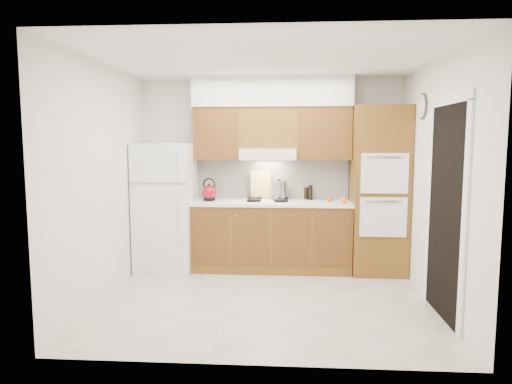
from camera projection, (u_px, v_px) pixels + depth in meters
The scene contains 26 objects.
floor at pixel (265, 299), 5.07m from camera, with size 3.60×3.60×0.00m, color #B8B0A1.
ceiling at pixel (266, 60), 4.77m from camera, with size 3.60×3.60×0.00m, color white.
wall_back at pixel (270, 173), 6.41m from camera, with size 3.60×0.02×2.60m, color silver.
wall_left at pixel (103, 182), 5.04m from camera, with size 0.02×3.00×2.60m, color silver.
wall_right at pixel (436, 184), 4.80m from camera, with size 0.02×3.00×2.60m, color silver.
fridge at pixel (166, 207), 6.19m from camera, with size 0.75×0.72×1.72m, color white.
base_cabinets at pixel (271, 237), 6.20m from camera, with size 2.11×0.60×0.90m, color brown.
countertop at pixel (271, 203), 6.14m from camera, with size 2.13×0.62×0.04m, color white.
backsplash at pixel (272, 179), 6.40m from camera, with size 2.11×0.03×0.56m, color white.
oven_cabinet at pixel (379, 190), 6.01m from camera, with size 0.70×0.65×2.20m, color brown.
upper_cab_left at pixel (218, 134), 6.23m from camera, with size 0.63×0.33×0.70m, color brown.
upper_cab_right at pixel (323, 133), 6.13m from camera, with size 0.73×0.33×0.70m, color brown.
range_hood at pixel (268, 154), 6.15m from camera, with size 0.75×0.45×0.15m, color silver.
upper_cab_over_hood at pixel (268, 128), 6.17m from camera, with size 0.75×0.33×0.55m, color brown.
soffit at pixel (272, 92), 6.10m from camera, with size 2.13×0.36×0.40m, color silver.
cooktop at pixel (268, 201), 6.16m from camera, with size 0.74×0.50×0.01m, color white.
doorway at pixel (445, 213), 4.48m from camera, with size 0.02×0.90×2.10m, color black.
wall_clock at pixel (423, 106), 5.25m from camera, with size 0.30×0.30×0.02m, color #3F3833.
kettle at pixel (209, 193), 6.18m from camera, with size 0.20×0.20×0.20m, color maroon.
cutting_board at pixel (261, 185), 6.33m from camera, with size 0.29×0.02×0.38m, color tan.
stock_pot at pixel (279, 190), 6.25m from camera, with size 0.22×0.22×0.23m, color #A9A9AE.
condiment_a at pixel (310, 193), 6.27m from camera, with size 0.06×0.06×0.21m, color black.
condiment_b at pixel (310, 193), 6.30m from camera, with size 0.06×0.06×0.19m, color black.
condiment_c at pixel (306, 193), 6.35m from camera, with size 0.06×0.06×0.17m, color black.
orange_near at pixel (344, 200), 5.93m from camera, with size 0.08×0.08×0.08m, color orange.
orange_far at pixel (329, 199), 6.10m from camera, with size 0.07×0.07×0.07m, color #EA590C.
Camera 1 is at (0.22, -4.89, 1.76)m, focal length 32.00 mm.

